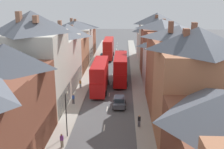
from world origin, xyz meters
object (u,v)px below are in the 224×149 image
Objects in this scene: car_parked_right_b at (121,65)px; street_lamp at (66,112)px; car_mid_black at (119,102)px; car_mid_white at (121,58)px; pedestrian_mid_left at (62,140)px; car_near_silver at (122,53)px; double_decker_bus_far_approaching at (108,48)px; double_decker_bus_mid_street at (100,75)px; double_decker_bus_lead at (120,68)px; pedestrian_mid_right at (139,120)px; pedestrian_far_right at (80,83)px; car_far_grey at (103,56)px; pedestrian_far_left at (73,98)px.

street_lamp reaches higher than car_parked_right_b.
car_parked_right_b is at bearing 79.16° from street_lamp.
car_mid_white is (0.00, 29.89, -0.03)m from car_mid_black.
car_near_silver is at bearing 82.81° from pedestrian_mid_left.
double_decker_bus_far_approaching reaches higher than car_mid_white.
pedestrian_mid_left is at bearing -97.47° from double_decker_bus_mid_street.
pedestrian_mid_left is at bearing -104.09° from double_decker_bus_lead.
pedestrian_mid_left is (-2.51, -45.75, -1.78)m from double_decker_bus_far_approaching.
car_near_silver is 36.67m from car_mid_black.
car_near_silver is (0.01, 24.21, -2.01)m from double_decker_bus_lead.
pedestrian_far_right is (-9.94, 14.66, 0.00)m from pedestrian_mid_right.
double_decker_bus_mid_street is at bearing -99.07° from car_mid_white.
double_decker_bus_far_approaching is 41.05m from pedestrian_mid_right.
car_mid_black is at bearing -90.00° from car_near_silver.
car_near_silver is at bearing 75.76° from pedestrian_far_right.
double_decker_bus_far_approaching is 4.99m from car_near_silver.
car_mid_black is 11.38m from street_lamp.
car_mid_black is 22.25m from car_parked_right_b.
pedestrian_mid_right is (8.79, 5.22, 0.00)m from pedestrian_mid_left.
pedestrian_mid_right is 9.38m from street_lamp.
street_lamp is (-1.15, -41.28, 2.41)m from car_far_grey.
pedestrian_mid_right reaches higher than car_parked_right_b.
pedestrian_far_left is (-1.05, 12.36, 0.00)m from pedestrian_mid_left.
car_far_grey is at bearing 88.40° from street_lamp.
street_lamp reaches higher than double_decker_bus_lead.
pedestrian_mid_left is at bearing -117.26° from car_mid_black.
pedestrian_far_right is (-7.28, 8.00, 0.20)m from car_mid_black.
street_lamp reaches higher than car_far_grey.
street_lamp is at bearing -91.60° from car_far_grey.
car_parked_right_b is at bearing 89.95° from double_decker_bus_lead.
double_decker_bus_mid_street is 2.68× the size of car_mid_black.
pedestrian_far_left is 10.12m from street_lamp.
double_decker_bus_far_approaching is 45.85m from pedestrian_mid_left.
double_decker_bus_far_approaching reaches higher than pedestrian_mid_right.
car_far_grey is 31.55m from pedestrian_far_left.
double_decker_bus_lead reaches higher than car_near_silver.
car_far_grey is (-4.90, 31.94, -0.01)m from car_mid_black.
car_far_grey is at bearing 93.00° from double_decker_bus_mid_street.
car_near_silver is 6.81m from car_far_grey.
car_far_grey is at bearing -123.87° from double_decker_bus_far_approaching.
car_mid_black is 2.51× the size of pedestrian_mid_right.
car_mid_black is at bearing -81.28° from car_far_grey.
double_decker_bus_mid_street reaches higher than pedestrian_mid_right.
car_mid_black is 10.82m from pedestrian_far_right.
pedestrian_far_right is 0.29× the size of street_lamp.
double_decker_bus_lead is 6.71× the size of pedestrian_mid_right.
double_decker_bus_far_approaching reaches higher than car_parked_right_b.
pedestrian_mid_right reaches higher than car_mid_black.
double_decker_bus_mid_street is 7.89m from pedestrian_far_left.
car_far_grey is at bearing 88.40° from pedestrian_mid_left.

